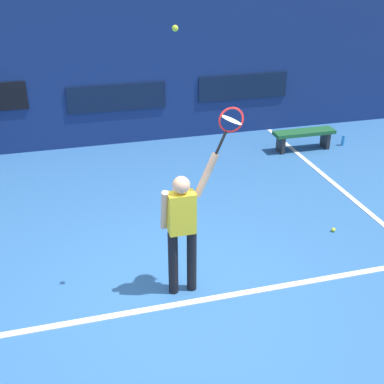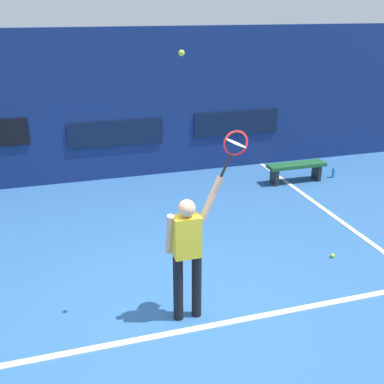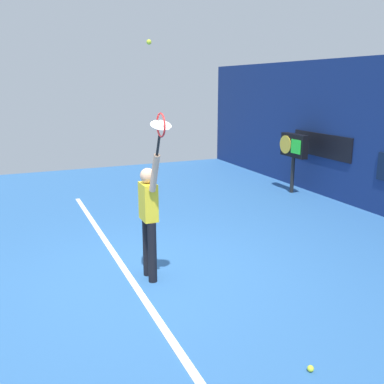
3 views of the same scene
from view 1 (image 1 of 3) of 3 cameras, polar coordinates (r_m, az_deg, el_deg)
The scene contains 12 objects.
ground_plane at distance 6.89m, azimuth -2.05°, elevation -10.71°, with size 18.00×18.00×0.00m, color #2D609E.
back_wall at distance 11.32m, azimuth -8.96°, elevation 13.88°, with size 18.00×0.20×3.44m, color navy.
sponsor_banner_center at distance 11.35m, azimuth -8.66°, elevation 10.70°, with size 2.20×0.03×0.60m, color #0C1933.
sponsor_banner_starboard at distance 12.03m, azimuth 5.94°, elevation 11.97°, with size 2.20×0.03×0.60m, color #0C1933.
court_baseline at distance 6.57m, azimuth -1.21°, elevation -12.78°, with size 10.00×0.10×0.01m, color white.
court_sideline at distance 9.78m, azimuth 16.91°, elevation 0.21°, with size 0.10×7.00×0.01m, color white.
tennis_player at distance 6.24m, azimuth -1.14°, elevation -3.88°, with size 0.72×0.31×1.96m.
tennis_racket at distance 5.84m, azimuth 4.42°, elevation 7.99°, with size 0.41×0.27×0.62m.
tennis_ball at distance 5.49m, azimuth -1.96°, elevation 18.37°, with size 0.07×0.07×0.07m, color #CCE033.
court_bench at distance 11.41m, azimuth 12.79°, elevation 6.39°, with size 1.40×0.36×0.45m.
water_bottle at distance 11.97m, azimuth 17.04°, elevation 5.73°, with size 0.07×0.07×0.24m, color #338CD8.
spare_ball at distance 8.36m, azimuth 16.01°, elevation -4.21°, with size 0.07×0.07×0.07m, color #CCE033.
Camera 1 is at (-1.19, -5.33, 4.20)m, focal length 46.20 mm.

